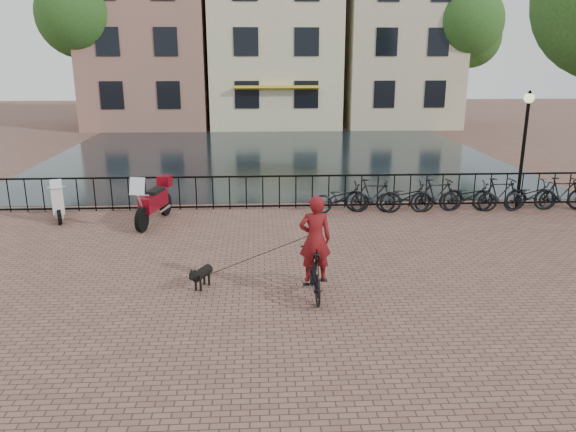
{
  "coord_description": "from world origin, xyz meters",
  "views": [
    {
      "loc": [
        -0.6,
        -8.46,
        4.52
      ],
      "look_at": [
        0.0,
        3.0,
        1.2
      ],
      "focal_mm": 35.0,
      "sensor_mm": 36.0,
      "label": 1
    }
  ],
  "objects_px": {
    "lamp_post": "(525,130)",
    "dog": "(202,276)",
    "motorcycle": "(153,197)",
    "scooter": "(58,197)",
    "cyclist": "(315,253)"
  },
  "relations": [
    {
      "from": "lamp_post",
      "to": "motorcycle",
      "type": "relative_size",
      "value": 1.58
    },
    {
      "from": "cyclist",
      "to": "motorcycle",
      "type": "height_order",
      "value": "cyclist"
    },
    {
      "from": "cyclist",
      "to": "lamp_post",
      "type": "bearing_deg",
      "value": -139.36
    },
    {
      "from": "lamp_post",
      "to": "scooter",
      "type": "xyz_separation_m",
      "value": [
        -13.48,
        -0.43,
        -1.73
      ]
    },
    {
      "from": "dog",
      "to": "motorcycle",
      "type": "relative_size",
      "value": 0.36
    },
    {
      "from": "motorcycle",
      "to": "scooter",
      "type": "xyz_separation_m",
      "value": [
        -2.76,
        0.53,
        -0.1
      ]
    },
    {
      "from": "scooter",
      "to": "motorcycle",
      "type": "bearing_deg",
      "value": -29.63
    },
    {
      "from": "dog",
      "to": "scooter",
      "type": "xyz_separation_m",
      "value": [
        -4.51,
        5.12,
        0.4
      ]
    },
    {
      "from": "lamp_post",
      "to": "motorcycle",
      "type": "xyz_separation_m",
      "value": [
        -10.72,
        -0.96,
        -1.62
      ]
    },
    {
      "from": "cyclist",
      "to": "scooter",
      "type": "relative_size",
      "value": 1.6
    },
    {
      "from": "lamp_post",
      "to": "dog",
      "type": "distance_m",
      "value": 10.76
    },
    {
      "from": "cyclist",
      "to": "dog",
      "type": "xyz_separation_m",
      "value": [
        -2.2,
        0.51,
        -0.64
      ]
    },
    {
      "from": "cyclist",
      "to": "motorcycle",
      "type": "bearing_deg",
      "value": -53.47
    },
    {
      "from": "dog",
      "to": "scooter",
      "type": "distance_m",
      "value": 6.84
    },
    {
      "from": "motorcycle",
      "to": "dog",
      "type": "bearing_deg",
      "value": -55.87
    }
  ]
}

